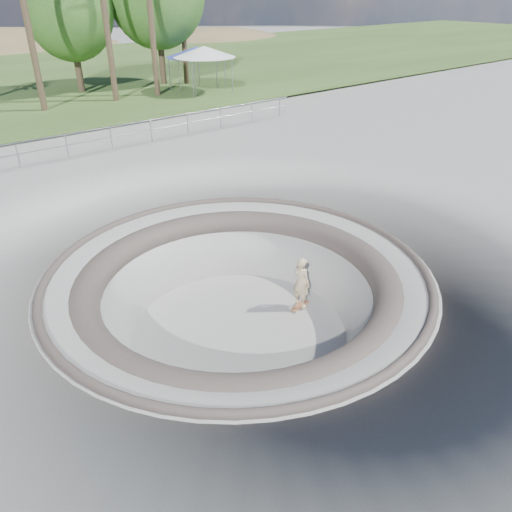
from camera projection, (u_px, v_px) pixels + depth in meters
name	position (u px, v px, depth m)	size (l,w,h in m)	color
ground	(238.00, 272.00, 13.27)	(180.00, 180.00, 0.00)	#AFAFA9
skate_bowl	(239.00, 327.00, 14.16)	(14.00, 14.00, 4.10)	#AFAFA9
safety_railing	(67.00, 146.00, 21.12)	(25.00, 0.06, 1.03)	gray
skateboard	(300.00, 306.00, 15.13)	(0.76, 0.36, 0.08)	#99593D
skater	(301.00, 282.00, 14.73)	(0.59, 0.39, 1.62)	#CEB385
canopy_white	(204.00, 52.00, 32.29)	(5.61, 5.61, 2.91)	gray
canopy_blue	(196.00, 52.00, 32.98)	(5.48, 5.48, 2.79)	gray
bushy_tree_mid	(69.00, 11.00, 31.62)	(5.59, 5.08, 8.06)	brown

